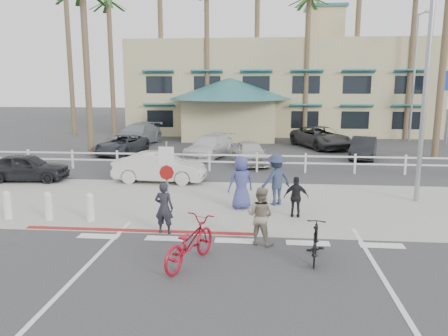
# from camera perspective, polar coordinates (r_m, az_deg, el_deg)

# --- Properties ---
(ground) EXTENTS (140.00, 140.00, 0.00)m
(ground) POSITION_cam_1_polar(r_m,az_deg,el_deg) (11.92, 1.38, -10.55)
(ground) COLOR #333335
(bike_path) EXTENTS (12.00, 16.00, 0.01)m
(bike_path) POSITION_cam_1_polar(r_m,az_deg,el_deg) (10.09, 0.57, -14.68)
(bike_path) COLOR #333335
(bike_path) RESTS_ON ground
(sidewalk_plaza) EXTENTS (22.00, 7.00, 0.01)m
(sidewalk_plaza) POSITION_cam_1_polar(r_m,az_deg,el_deg) (16.18, 2.49, -4.71)
(sidewalk_plaza) COLOR gray
(sidewalk_plaza) RESTS_ON ground
(cross_street) EXTENTS (40.00, 5.00, 0.01)m
(cross_street) POSITION_cam_1_polar(r_m,az_deg,el_deg) (20.06, 3.06, -1.65)
(cross_street) COLOR #333335
(cross_street) RESTS_ON ground
(parking_lot) EXTENTS (50.00, 16.00, 0.01)m
(parking_lot) POSITION_cam_1_polar(r_m,az_deg,el_deg) (29.40, 3.81, 2.37)
(parking_lot) COLOR #333335
(parking_lot) RESTS_ON ground
(curb_red) EXTENTS (7.00, 0.25, 0.02)m
(curb_red) POSITION_cam_1_polar(r_m,az_deg,el_deg) (13.55, -11.14, -8.04)
(curb_red) COLOR maroon
(curb_red) RESTS_ON ground
(rail_fence) EXTENTS (29.40, 0.16, 1.00)m
(rail_fence) POSITION_cam_1_polar(r_m,az_deg,el_deg) (21.91, 4.60, 0.73)
(rail_fence) COLOR silver
(rail_fence) RESTS_ON ground
(building) EXTENTS (28.00, 16.00, 11.30)m
(building) POSITION_cam_1_polar(r_m,az_deg,el_deg) (42.11, 7.20, 12.59)
(building) COLOR #C1B384
(building) RESTS_ON ground
(sign_post) EXTENTS (0.50, 0.10, 2.90)m
(sign_post) POSITION_cam_1_polar(r_m,az_deg,el_deg) (13.92, -7.44, -1.25)
(sign_post) COLOR gray
(sign_post) RESTS_ON ground
(bollard_0) EXTENTS (0.26, 0.26, 0.95)m
(bollard_0) POSITION_cam_1_polar(r_m,az_deg,el_deg) (14.72, -17.09, -4.89)
(bollard_0) COLOR silver
(bollard_0) RESTS_ON ground
(bollard_1) EXTENTS (0.26, 0.26, 0.95)m
(bollard_1) POSITION_cam_1_polar(r_m,az_deg,el_deg) (15.30, -21.96, -4.61)
(bollard_1) COLOR silver
(bollard_1) RESTS_ON ground
(bollard_2) EXTENTS (0.26, 0.26, 0.95)m
(bollard_2) POSITION_cam_1_polar(r_m,az_deg,el_deg) (15.99, -26.44, -4.33)
(bollard_2) COLOR silver
(bollard_2) RESTS_ON ground
(streetlight_0) EXTENTS (0.60, 2.00, 9.00)m
(streetlight_0) POSITION_cam_1_polar(r_m,az_deg,el_deg) (17.54, 24.91, 10.37)
(streetlight_0) COLOR gray
(streetlight_0) RESTS_ON ground
(streetlight_1) EXTENTS (0.60, 2.00, 9.50)m
(streetlight_1) POSITION_cam_1_polar(r_m,az_deg,el_deg) (36.83, 23.54, 10.63)
(streetlight_1) COLOR gray
(streetlight_1) RESTS_ON ground
(palm_0) EXTENTS (4.00, 4.00, 15.00)m
(palm_0) POSITION_cam_1_polar(r_m,az_deg,el_deg) (40.80, -19.60, 14.72)
(palm_0) COLOR #1F481B
(palm_0) RESTS_ON ground
(palm_1) EXTENTS (4.00, 4.00, 13.00)m
(palm_1) POSITION_cam_1_polar(r_m,az_deg,el_deg) (38.31, -14.54, 13.78)
(palm_1) COLOR #1F481B
(palm_1) RESTS_ON ground
(palm_2) EXTENTS (4.00, 4.00, 16.00)m
(palm_2) POSITION_cam_1_polar(r_m,az_deg,el_deg) (38.26, -8.25, 16.27)
(palm_2) COLOR #1F481B
(palm_2) RESTS_ON ground
(palm_3) EXTENTS (4.00, 4.00, 14.00)m
(palm_3) POSITION_cam_1_polar(r_m,az_deg,el_deg) (36.48, -2.24, 15.06)
(palm_3) COLOR #1F481B
(palm_3) RESTS_ON ground
(palm_4) EXTENTS (4.00, 4.00, 15.00)m
(palm_4) POSITION_cam_1_polar(r_m,az_deg,el_deg) (37.21, 4.32, 15.73)
(palm_4) COLOR #1F481B
(palm_4) RESTS_ON ground
(palm_5) EXTENTS (4.00, 4.00, 13.00)m
(palm_5) POSITION_cam_1_polar(r_m,az_deg,el_deg) (36.28, 10.79, 14.11)
(palm_5) COLOR #1F481B
(palm_5) RESTS_ON ground
(palm_6) EXTENTS (4.00, 4.00, 17.00)m
(palm_6) POSITION_cam_1_polar(r_m,az_deg,el_deg) (38.00, 17.04, 16.71)
(palm_6) COLOR #1F481B
(palm_6) RESTS_ON ground
(palm_7) EXTENTS (4.00, 4.00, 14.00)m
(palm_7) POSITION_cam_1_polar(r_m,az_deg,el_deg) (37.87, 23.33, 14.05)
(palm_7) COLOR #1F481B
(palm_7) RESTS_ON ground
(palm_10) EXTENTS (4.00, 4.00, 12.00)m
(palm_10) POSITION_cam_1_polar(r_m,az_deg,el_deg) (28.24, -17.57, 13.75)
(palm_10) COLOR #1F481B
(palm_10) RESTS_ON ground
(palm_11) EXTENTS (4.00, 4.00, 14.00)m
(palm_11) POSITION_cam_1_polar(r_m,az_deg,el_deg) (29.07, 26.94, 14.98)
(palm_11) COLOR #1F481B
(palm_11) RESTS_ON ground
(bike_red) EXTENTS (1.49, 2.29, 1.14)m
(bike_red) POSITION_cam_1_polar(r_m,az_deg,el_deg) (10.82, -4.55, -9.64)
(bike_red) COLOR maroon
(bike_red) RESTS_ON ground
(rider_red) EXTENTS (0.61, 0.44, 1.56)m
(rider_red) POSITION_cam_1_polar(r_m,az_deg,el_deg) (13.00, -7.83, -5.20)
(rider_red) COLOR black
(rider_red) RESTS_ON ground
(bike_black) EXTENTS (0.70, 1.69, 0.99)m
(bike_black) POSITION_cam_1_polar(r_m,az_deg,el_deg) (11.29, 11.86, -9.37)
(bike_black) COLOR black
(bike_black) RESTS_ON ground
(rider_black) EXTENTS (0.96, 0.87, 1.62)m
(rider_black) POSITION_cam_1_polar(r_m,az_deg,el_deg) (12.07, 4.78, -6.25)
(rider_black) COLOR gray
(rider_black) RESTS_ON ground
(pedestrian_a) EXTENTS (1.40, 1.23, 1.88)m
(pedestrian_a) POSITION_cam_1_polar(r_m,az_deg,el_deg) (15.99, 6.81, -1.53)
(pedestrian_a) COLOR #283350
(pedestrian_a) RESTS_ON ground
(pedestrian_child) EXTENTS (0.82, 0.37, 1.38)m
(pedestrian_child) POSITION_cam_1_polar(r_m,az_deg,el_deg) (14.62, 9.41, -3.78)
(pedestrian_child) COLOR black
(pedestrian_child) RESTS_ON ground
(pedestrian_b) EXTENTS (1.09, 0.93, 1.89)m
(pedestrian_b) POSITION_cam_1_polar(r_m,az_deg,el_deg) (15.40, 2.24, -1.90)
(pedestrian_b) COLOR #3A3C7A
(pedestrian_b) RESTS_ON ground
(car_white_sedan) EXTENTS (4.16, 1.60, 1.35)m
(car_white_sedan) POSITION_cam_1_polar(r_m,az_deg,el_deg) (19.86, -8.40, 0.10)
(car_white_sedan) COLOR beige
(car_white_sedan) RESTS_ON ground
(car_red_compact) EXTENTS (3.83, 1.80, 1.27)m
(car_red_compact) POSITION_cam_1_polar(r_m,az_deg,el_deg) (21.82, -24.40, 0.09)
(car_red_compact) COLOR black
(car_red_compact) RESTS_ON ground
(lot_car_0) EXTENTS (2.77, 4.65, 1.21)m
(lot_car_0) POSITION_cam_1_polar(r_m,az_deg,el_deg) (28.17, -13.19, 2.97)
(lot_car_0) COLOR #262A31
(lot_car_0) RESTS_ON ground
(lot_car_1) EXTENTS (3.10, 4.87, 1.31)m
(lot_car_1) POSITION_cam_1_polar(r_m,az_deg,el_deg) (26.30, -1.90, 2.81)
(lot_car_1) COLOR silver
(lot_car_1) RESTS_ON ground
(lot_car_2) EXTENTS (2.41, 4.06, 1.29)m
(lot_car_2) POSITION_cam_1_polar(r_m,az_deg,el_deg) (24.02, 3.43, 2.00)
(lot_car_2) COLOR silver
(lot_car_2) RESTS_ON ground
(lot_car_3) EXTENTS (2.37, 4.11, 1.28)m
(lot_car_3) POSITION_cam_1_polar(r_m,az_deg,el_deg) (27.13, 17.76, 2.51)
(lot_car_3) COLOR black
(lot_car_3) RESTS_ON ground
(lot_car_4) EXTENTS (2.96, 5.52, 1.52)m
(lot_car_4) POSITION_cam_1_polar(r_m,az_deg,el_deg) (32.45, -11.24, 4.34)
(lot_car_4) COLOR gray
(lot_car_4) RESTS_ON ground
(lot_car_5) EXTENTS (4.34, 5.81, 1.47)m
(lot_car_5) POSITION_cam_1_polar(r_m,az_deg,el_deg) (30.96, 12.51, 3.93)
(lot_car_5) COLOR #303033
(lot_car_5) RESTS_ON ground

